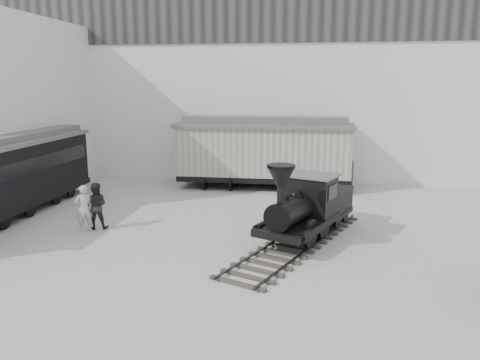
# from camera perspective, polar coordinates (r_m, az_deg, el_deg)

# --- Properties ---
(ground) EXTENTS (90.00, 90.00, 0.00)m
(ground) POSITION_cam_1_polar(r_m,az_deg,el_deg) (14.99, -0.25, -10.96)
(ground) COLOR #9E9E9B
(north_wall) EXTENTS (34.00, 2.51, 11.00)m
(north_wall) POSITION_cam_1_polar(r_m,az_deg,el_deg) (28.73, 4.13, 11.29)
(north_wall) COLOR silver
(north_wall) RESTS_ON ground
(west_pavilion) EXTENTS (7.00, 12.11, 9.00)m
(west_pavilion) POSITION_cam_1_polar(r_m,az_deg,el_deg) (28.85, -27.12, 7.94)
(west_pavilion) COLOR silver
(west_pavilion) RESTS_ON ground
(locomotive) EXTENTS (5.21, 8.74, 3.08)m
(locomotive) POSITION_cam_1_polar(r_m,az_deg,el_deg) (17.63, 7.93, -3.65)
(locomotive) COLOR #342F2B
(locomotive) RESTS_ON ground
(boxcar) EXTENTS (9.70, 3.04, 3.97)m
(boxcar) POSITION_cam_1_polar(r_m,az_deg,el_deg) (25.99, 2.91, 3.57)
(boxcar) COLOR black
(boxcar) RESTS_ON ground
(visitor_a) EXTENTS (0.82, 0.77, 1.88)m
(visitor_a) POSITION_cam_1_polar(r_m,az_deg,el_deg) (19.43, -18.49, -3.31)
(visitor_a) COLOR #B2B0A8
(visitor_a) RESTS_ON ground
(visitor_b) EXTENTS (1.06, 0.90, 1.90)m
(visitor_b) POSITION_cam_1_polar(r_m,az_deg,el_deg) (19.68, -17.18, -3.01)
(visitor_b) COLOR black
(visitor_b) RESTS_ON ground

